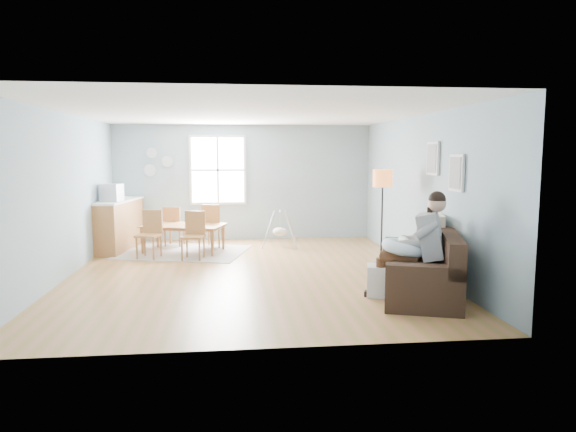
{
  "coord_description": "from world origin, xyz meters",
  "views": [
    {
      "loc": [
        -0.28,
        -8.65,
        2.02
      ],
      "look_at": [
        0.64,
        -0.25,
        1.0
      ],
      "focal_mm": 32.0,
      "sensor_mm": 36.0,
      "label": 1
    }
  ],
  "objects": [
    {
      "name": "pictures",
      "position": [
        2.97,
        -1.05,
        1.85
      ],
      "size": [
        0.05,
        1.34,
        0.74
      ],
      "color": "silver",
      "rests_on": "room"
    },
    {
      "name": "window",
      "position": [
        -0.6,
        3.46,
        1.65
      ],
      "size": [
        1.32,
        0.08,
        1.62
      ],
      "color": "silver",
      "rests_on": "room"
    },
    {
      "name": "counter",
      "position": [
        -2.7,
        2.5,
        0.54
      ],
      "size": [
        0.8,
        1.95,
        1.06
      ],
      "color": "#935D30",
      "rests_on": "room"
    },
    {
      "name": "sofa",
      "position": [
        2.51,
        -1.59,
        0.33
      ],
      "size": [
        1.64,
        2.48,
        0.93
      ],
      "color": "black",
      "rests_on": "room"
    },
    {
      "name": "storage_cube",
      "position": [
        1.82,
        -1.66,
        0.22
      ],
      "size": [
        0.48,
        0.45,
        0.44
      ],
      "color": "silver",
      "rests_on": "room"
    },
    {
      "name": "chair_ne",
      "position": [
        -0.71,
        2.44,
        0.54
      ],
      "size": [
        0.53,
        0.53,
        0.95
      ],
      "color": "#A36638",
      "rests_on": "rug"
    },
    {
      "name": "beige_pillow",
      "position": [
        2.88,
        -1.09,
        0.83
      ],
      "size": [
        0.27,
        0.55,
        0.53
      ],
      "primitive_type": "cube",
      "rotation": [
        0.0,
        0.0,
        -0.24
      ],
      "color": "beige",
      "rests_on": "sofa"
    },
    {
      "name": "infant",
      "position": [
        2.12,
        -1.76,
        0.8
      ],
      "size": [
        0.19,
        0.4,
        0.15
      ],
      "color": "silver",
      "rests_on": "nursing_pillow"
    },
    {
      "name": "wall_plates",
      "position": [
        -2.0,
        3.47,
        1.83
      ],
      "size": [
        0.67,
        0.02,
        0.66
      ],
      "color": "#97AFB5",
      "rests_on": "room"
    },
    {
      "name": "monitor",
      "position": [
        -2.73,
        2.14,
        1.24
      ],
      "size": [
        0.45,
        0.43,
        0.36
      ],
      "color": "#AFAEB3",
      "rests_on": "counter"
    },
    {
      "name": "father",
      "position": [
        2.28,
        -1.85,
        0.81
      ],
      "size": [
        1.15,
        0.85,
        1.52
      ],
      "color": "gray",
      "rests_on": "sofa"
    },
    {
      "name": "chair_nw",
      "position": [
        -1.57,
        2.67,
        0.5
      ],
      "size": [
        0.48,
        0.48,
        0.88
      ],
      "color": "#A36638",
      "rests_on": "rug"
    },
    {
      "name": "chair_sw",
      "position": [
        -1.87,
        1.49,
        0.53
      ],
      "size": [
        0.52,
        0.52,
        0.93
      ],
      "color": "#A36638",
      "rests_on": "rug"
    },
    {
      "name": "nursing_pillow",
      "position": [
        2.11,
        -1.8,
        0.73
      ],
      "size": [
        0.77,
        0.76,
        0.26
      ],
      "primitive_type": "torus",
      "rotation": [
        0.0,
        0.14,
        -0.23
      ],
      "color": "silver",
      "rests_on": "father"
    },
    {
      "name": "baby_swing",
      "position": [
        0.75,
        2.39,
        0.35
      ],
      "size": [
        0.86,
        0.87,
        0.78
      ],
      "color": "#AFAEB3",
      "rests_on": "room"
    },
    {
      "name": "green_throw",
      "position": [
        2.67,
        -0.83,
        0.59
      ],
      "size": [
        1.27,
        1.18,
        0.04
      ],
      "primitive_type": "cube",
      "rotation": [
        0.0,
        0.0,
        -0.34
      ],
      "color": "#125123",
      "rests_on": "sofa"
    },
    {
      "name": "floor_lamp",
      "position": [
        2.41,
        0.32,
        1.44
      ],
      "size": [
        0.35,
        0.35,
        1.75
      ],
      "color": "black",
      "rests_on": "room"
    },
    {
      "name": "dining_table",
      "position": [
        -1.29,
        1.97,
        0.29
      ],
      "size": [
        1.82,
        1.32,
        0.57
      ],
      "primitive_type": "imported",
      "rotation": [
        0.0,
        0.0,
        -0.28
      ],
      "color": "#935D30",
      "rests_on": "rug"
    },
    {
      "name": "toddler",
      "position": [
        2.5,
        -1.36,
        0.78
      ],
      "size": [
        0.61,
        0.44,
        0.9
      ],
      "color": "white",
      "rests_on": "sofa"
    },
    {
      "name": "room",
      "position": [
        0.0,
        0.0,
        2.42
      ],
      "size": [
        8.4,
        9.4,
        3.9
      ],
      "color": "olive"
    },
    {
      "name": "chair_se",
      "position": [
        -1.02,
        1.27,
        0.53
      ],
      "size": [
        0.49,
        0.49,
        0.93
      ],
      "color": "#A36638",
      "rests_on": "rug"
    },
    {
      "name": "rug",
      "position": [
        -1.29,
        1.97,
        0.01
      ],
      "size": [
        2.87,
        2.45,
        0.01
      ],
      "primitive_type": "cube",
      "rotation": [
        0.0,
        0.0,
        -0.26
      ],
      "color": "#9D968F",
      "rests_on": "room"
    }
  ]
}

